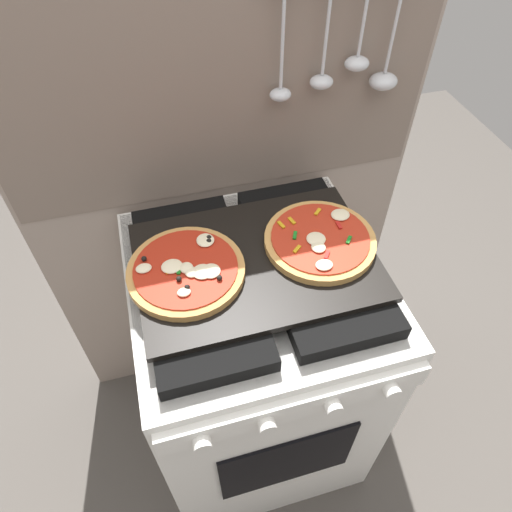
% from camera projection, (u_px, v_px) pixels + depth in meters
% --- Properties ---
extents(ground_plane, '(4.00, 4.00, 0.00)m').
position_uv_depth(ground_plane, '(256.00, 422.00, 1.73)').
color(ground_plane, '#4C4742').
extents(kitchen_backsplash, '(1.10, 0.09, 1.55)m').
position_uv_depth(kitchen_backsplash, '(226.00, 206.00, 1.36)').
color(kitchen_backsplash, gray).
rests_on(kitchen_backsplash, ground_plane).
extents(stove, '(0.60, 0.64, 0.90)m').
position_uv_depth(stove, '(256.00, 362.00, 1.40)').
color(stove, white).
rests_on(stove, ground_plane).
extents(baking_tray, '(0.54, 0.38, 0.02)m').
position_uv_depth(baking_tray, '(256.00, 261.00, 1.06)').
color(baking_tray, black).
rests_on(baking_tray, stove).
extents(pizza_left, '(0.26, 0.26, 0.03)m').
position_uv_depth(pizza_left, '(186.00, 269.00, 1.02)').
color(pizza_left, '#C18947').
rests_on(pizza_left, baking_tray).
extents(pizza_right, '(0.26, 0.26, 0.03)m').
position_uv_depth(pizza_right, '(320.00, 240.00, 1.08)').
color(pizza_right, tan).
rests_on(pizza_right, baking_tray).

